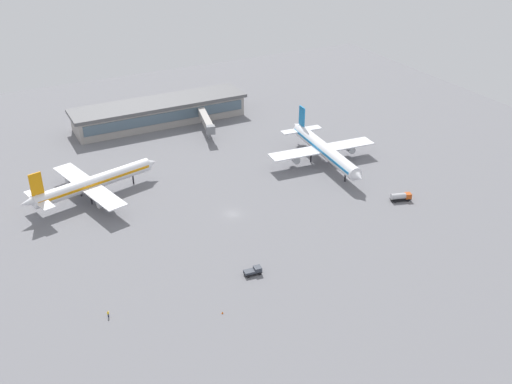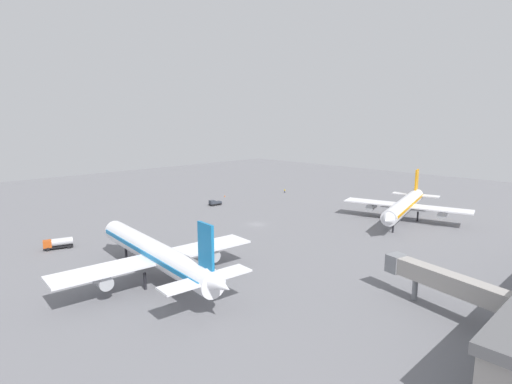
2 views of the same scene
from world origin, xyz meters
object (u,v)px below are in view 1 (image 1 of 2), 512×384
at_px(airplane_taxiing, 324,149).
at_px(fuel_truck, 401,197).
at_px(ground_crew_worker, 108,314).
at_px(safety_cone_near_gate, 222,312).
at_px(airplane_at_gate, 92,183).
at_px(pushback_tractor, 254,271).

xyz_separation_m(airplane_taxiing, fuel_truck, (-6.63, 32.69, -3.89)).
relative_size(airplane_taxiing, ground_crew_worker, 28.61).
bearing_deg(fuel_truck, safety_cone_near_gate, -145.19).
relative_size(airplane_at_gate, fuel_truck, 6.83).
height_order(airplane_at_gate, pushback_tractor, airplane_at_gate).
distance_m(airplane_taxiing, ground_crew_worker, 97.54).
distance_m(ground_crew_worker, safety_cone_near_gate, 25.69).
xyz_separation_m(airplane_at_gate, airplane_taxiing, (-75.87, 12.12, 0.24)).
relative_size(fuel_truck, pushback_tractor, 1.44).
relative_size(pushback_tractor, safety_cone_near_gate, 7.64).
bearing_deg(fuel_truck, ground_crew_worker, -155.89).
bearing_deg(airplane_at_gate, ground_crew_worker, -114.82).
relative_size(fuel_truck, safety_cone_near_gate, 10.97).
height_order(airplane_taxiing, pushback_tractor, airplane_taxiing).
distance_m(airplane_taxiing, fuel_truck, 33.58).
bearing_deg(ground_crew_worker, airplane_taxiing, 72.77).
xyz_separation_m(airplane_at_gate, fuel_truck, (-82.50, 44.81, -3.65)).
bearing_deg(pushback_tractor, airplane_at_gate, 120.47).
height_order(pushback_tractor, safety_cone_near_gate, pushback_tractor).
xyz_separation_m(airplane_at_gate, safety_cone_near_gate, (-12.60, 67.56, -4.74)).
bearing_deg(safety_cone_near_gate, fuel_truck, -161.97).
xyz_separation_m(ground_crew_worker, safety_cone_near_gate, (-23.33, 10.76, -0.55)).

